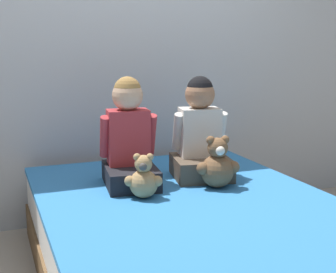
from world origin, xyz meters
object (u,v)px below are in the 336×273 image
at_px(teddy_bear_held_by_left_child, 144,179).
at_px(teddy_bear_held_by_right_child, 217,166).
at_px(child_on_right, 200,135).
at_px(bed, 190,242).
at_px(child_on_left, 129,140).

height_order(teddy_bear_held_by_left_child, teddy_bear_held_by_right_child, teddy_bear_held_by_right_child).
bearing_deg(child_on_right, bed, -110.76).
relative_size(child_on_left, teddy_bear_held_by_right_child, 2.09).
height_order(child_on_right, teddy_bear_held_by_right_child, child_on_right).
distance_m(child_on_right, teddy_bear_held_by_left_child, 0.55).
xyz_separation_m(child_on_right, teddy_bear_held_by_left_child, (-0.45, -0.27, -0.16)).
bearing_deg(child_on_left, child_on_right, 6.09).
bearing_deg(teddy_bear_held_by_left_child, bed, -8.66).
bearing_deg(teddy_bear_held_by_right_child, child_on_right, 99.52).
height_order(bed, child_on_left, child_on_left).
height_order(bed, child_on_right, child_on_right).
height_order(child_on_left, teddy_bear_held_by_left_child, child_on_left).
distance_m(child_on_left, teddy_bear_held_by_right_child, 0.53).
distance_m(child_on_left, child_on_right, 0.45).
relative_size(bed, teddy_bear_held_by_left_child, 8.41).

